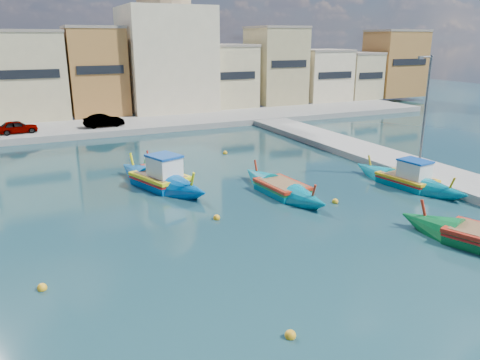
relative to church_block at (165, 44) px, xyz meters
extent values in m
plane|color=#112E35|center=(-10.00, -40.00, -8.41)|extent=(160.00, 160.00, 0.00)
cube|color=gray|center=(-10.00, -8.00, -8.11)|extent=(80.00, 8.00, 0.60)
cube|color=#C1B385|center=(-15.74, -0.28, -3.31)|extent=(7.88, 7.44, 8.99)
cube|color=gray|center=(-15.74, -0.28, 1.33)|extent=(8.04, 7.59, 0.30)
cube|color=black|center=(-15.74, -4.05, -2.86)|extent=(6.30, 0.10, 0.90)
cube|color=#AD7236|center=(-8.46, -0.93, -3.09)|extent=(6.17, 6.13, 9.43)
cube|color=gray|center=(-8.46, -0.93, 1.77)|extent=(6.29, 6.26, 0.30)
cube|color=black|center=(-8.46, -4.05, -2.62)|extent=(4.93, 0.10, 0.90)
cube|color=tan|center=(-0.95, -0.15, -4.78)|extent=(7.31, 7.69, 6.05)
cube|color=gray|center=(-0.95, -0.15, -1.60)|extent=(7.46, 7.85, 0.30)
cube|color=black|center=(-0.95, -4.05, -4.48)|extent=(5.85, 0.10, 0.90)
cube|color=#C1B385|center=(7.02, -0.35, -4.10)|extent=(7.54, 7.30, 7.41)
cube|color=gray|center=(7.02, -0.35, -0.25)|extent=(7.69, 7.45, 0.30)
cube|color=black|center=(7.02, -4.05, -3.73)|extent=(6.03, 0.10, 0.90)
cube|color=tan|center=(14.93, -0.51, -2.99)|extent=(6.36, 6.97, 9.63)
cube|color=gray|center=(14.93, -0.51, 1.98)|extent=(6.48, 7.11, 0.30)
cube|color=black|center=(14.93, -4.05, -2.51)|extent=(5.09, 0.10, 0.90)
cube|color=beige|center=(22.15, -0.65, -4.48)|extent=(6.63, 6.70, 6.65)
cube|color=gray|center=(22.15, -0.65, -1.01)|extent=(6.76, 6.83, 0.30)
cube|color=black|center=(22.15, -4.05, -4.15)|extent=(5.30, 0.10, 0.90)
cube|color=#C1B385|center=(28.26, -0.25, -4.71)|extent=(5.08, 7.51, 6.20)
cube|color=gray|center=(28.26, -0.25, -1.45)|extent=(5.18, 7.66, 0.30)
cube|color=black|center=(28.26, -4.05, -4.40)|extent=(4.06, 0.10, 0.90)
cube|color=#AD7236|center=(35.15, -1.00, -3.14)|extent=(7.79, 6.00, 9.33)
cube|color=gray|center=(35.15, -1.00, 1.67)|extent=(7.95, 6.12, 0.30)
cube|color=black|center=(35.15, -4.05, -2.68)|extent=(6.23, 0.10, 0.90)
cube|color=beige|center=(0.00, 0.00, -1.81)|extent=(10.00, 10.00, 12.00)
cylinder|color=#595B60|center=(7.50, -34.00, -4.41)|extent=(0.16, 0.16, 8.00)
cylinder|color=#595B60|center=(7.10, -34.00, -0.51)|extent=(1.00, 0.10, 0.10)
cube|color=#595B60|center=(6.60, -34.00, -0.56)|extent=(0.35, 0.15, 0.18)
imported|color=#4C1919|center=(-17.21, -9.50, -7.21)|extent=(3.67, 1.82, 1.20)
imported|color=#4C1919|center=(-9.40, -9.50, -7.18)|extent=(3.92, 1.63, 1.26)
cube|color=#008297|center=(5.00, -35.48, -8.22)|extent=(2.34, 3.60, 0.94)
cone|color=#008297|center=(4.61, -32.72, -8.17)|extent=(2.30, 3.32, 2.41)
cone|color=#008297|center=(5.39, -38.23, -8.17)|extent=(2.30, 3.32, 2.41)
cube|color=yellow|center=(5.00, -35.48, -7.82)|extent=(2.44, 3.79, 0.17)
cube|color=red|center=(5.00, -35.48, -7.99)|extent=(2.44, 3.67, 0.09)
cube|color=olive|center=(5.00, -35.48, -7.75)|extent=(2.02, 3.25, 0.06)
cylinder|color=yellow|center=(4.57, -32.45, -7.56)|extent=(0.19, 0.46, 1.02)
cylinder|color=yellow|center=(5.43, -38.51, -7.56)|extent=(0.19, 0.46, 1.02)
cube|color=white|center=(5.07, -35.96, -7.23)|extent=(1.55, 1.88, 1.03)
cube|color=#0F47A5|center=(5.07, -35.96, -6.66)|extent=(1.64, 2.01, 0.11)
cube|color=#0055A9|center=(-9.20, -28.92, -8.18)|extent=(3.27, 4.09, 1.11)
cone|color=#0055A9|center=(-10.17, -26.14, -8.13)|extent=(3.19, 3.86, 2.79)
cone|color=#0055A9|center=(-8.23, -31.70, -8.13)|extent=(3.19, 3.86, 2.79)
cube|color=yellow|center=(-9.20, -28.92, -7.72)|extent=(3.42, 4.30, 0.20)
cube|color=red|center=(-9.20, -28.92, -7.92)|extent=(3.40, 4.19, 0.11)
cube|color=olive|center=(-9.20, -28.92, -7.63)|extent=(2.85, 3.68, 0.07)
cylinder|color=yellow|center=(-10.26, -25.87, -7.40)|extent=(0.32, 0.55, 1.21)
cylinder|color=yellow|center=(-8.14, -31.98, -7.40)|extent=(0.32, 0.55, 1.21)
cube|color=white|center=(-9.03, -29.41, -7.01)|extent=(2.07, 2.22, 1.23)
cube|color=#0F47A5|center=(-9.03, -29.41, -6.33)|extent=(2.20, 2.37, 0.13)
cube|color=#008098|center=(-2.95, -33.46, -8.21)|extent=(2.25, 3.42, 0.99)
cone|color=#008098|center=(-3.18, -30.77, -8.16)|extent=(2.23, 3.18, 2.49)
cone|color=#008098|center=(-2.72, -36.15, -8.16)|extent=(2.23, 3.18, 2.49)
cube|color=red|center=(-2.95, -33.46, -7.79)|extent=(2.34, 3.60, 0.18)
cube|color=#197F33|center=(-2.95, -33.46, -7.97)|extent=(2.35, 3.49, 0.10)
cube|color=olive|center=(-2.95, -33.46, -7.72)|extent=(1.93, 3.10, 0.06)
cylinder|color=red|center=(-3.20, -30.51, -7.52)|extent=(0.18, 0.48, 1.08)
cylinder|color=red|center=(-2.69, -36.42, -7.52)|extent=(0.18, 0.48, 1.08)
cube|color=#0B7438|center=(-8.58, -26.68, -8.23)|extent=(1.97, 2.80, 0.88)
cone|color=#0B7438|center=(-8.75, -24.47, -8.19)|extent=(1.95, 2.64, 2.19)
cone|color=#0B7438|center=(-8.41, -28.89, -8.19)|extent=(1.95, 2.64, 2.19)
cube|color=red|center=(-8.58, -26.68, -7.86)|extent=(2.05, 2.95, 0.16)
cube|color=red|center=(-8.58, -26.68, -8.02)|extent=(2.06, 2.86, 0.09)
cube|color=olive|center=(-8.58, -26.68, -7.79)|extent=(1.68, 2.54, 0.05)
cylinder|color=red|center=(-8.76, -24.26, -7.61)|extent=(0.16, 0.43, 0.96)
cylinder|color=red|center=(-8.40, -29.11, -7.61)|extent=(0.16, 0.43, 0.96)
cone|color=#0A7131|center=(0.63, -41.46, -8.14)|extent=(3.07, 3.61, 2.63)
cylinder|color=red|center=(0.53, -41.21, -7.45)|extent=(0.32, 0.52, 1.15)
sphere|color=yellow|center=(-16.75, -39.50, -8.33)|extent=(0.36, 0.36, 0.36)
sphere|color=yellow|center=(-8.13, -35.68, -8.33)|extent=(0.36, 0.36, 0.36)
sphere|color=yellow|center=(-2.05, -22.69, -8.33)|extent=(0.36, 0.36, 0.36)
sphere|color=yellow|center=(6.38, -36.03, -8.33)|extent=(0.36, 0.36, 0.36)
sphere|color=yellow|center=(-9.84, -45.95, -8.33)|extent=(0.36, 0.36, 0.36)
sphere|color=yellow|center=(-1.03, -36.22, -8.33)|extent=(0.36, 0.36, 0.36)
camera|label=1|loc=(-16.62, -56.72, 0.62)|focal=35.00mm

